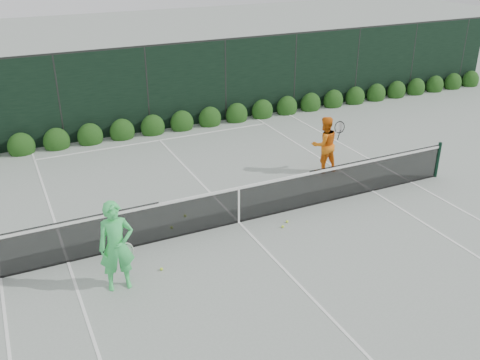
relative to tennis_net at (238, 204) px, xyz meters
name	(u,v)px	position (x,y,z in m)	size (l,w,h in m)	color
ground	(239,222)	(0.02, 0.00, -0.53)	(80.00, 80.00, 0.00)	gray
tennis_net	(238,204)	(0.00, 0.00, 0.00)	(12.90, 0.10, 1.07)	black
player_woman	(116,246)	(-3.26, -1.35, 0.42)	(0.74, 0.52, 1.91)	#3FD765
player_man	(324,144)	(3.67, 1.78, 0.32)	(0.93, 0.70, 1.70)	orange
court_lines	(239,222)	(0.02, 0.00, -0.53)	(11.03, 23.83, 0.01)	white
windscreen_fence	(298,216)	(0.02, -2.71, 0.98)	(32.00, 21.07, 3.06)	black
hedge_row	(153,127)	(0.02, 7.15, -0.30)	(31.66, 0.65, 0.94)	#0F330E
tennis_balls	(219,231)	(-0.60, -0.22, -0.50)	(3.51, 2.07, 0.07)	#CFF737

